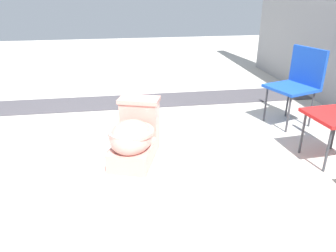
# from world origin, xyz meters

# --- Properties ---
(ground_plane) EXTENTS (14.00, 14.00, 0.00)m
(ground_plane) POSITION_xyz_m (0.00, 0.00, 0.00)
(ground_plane) COLOR #B7B2A8
(gravel_strip) EXTENTS (0.56, 8.00, 0.01)m
(gravel_strip) POSITION_xyz_m (-1.33, 0.50, 0.01)
(gravel_strip) COLOR #423F44
(gravel_strip) RESTS_ON ground
(toilet) EXTENTS (0.71, 0.55, 0.52)m
(toilet) POSITION_xyz_m (0.23, 0.24, 0.22)
(toilet) COLOR tan
(toilet) RESTS_ON ground
(folding_chair_left) EXTENTS (0.55, 0.55, 0.83)m
(folding_chair_left) POSITION_xyz_m (-0.34, 2.07, 0.51)
(folding_chair_left) COLOR #1947B2
(folding_chair_left) RESTS_ON ground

